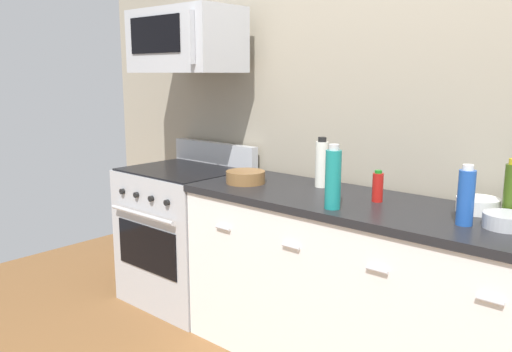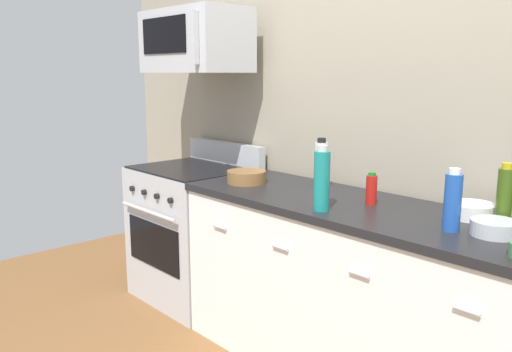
{
  "view_description": "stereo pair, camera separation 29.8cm",
  "coord_description": "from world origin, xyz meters",
  "px_view_note": "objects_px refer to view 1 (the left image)",
  "views": [
    {
      "loc": [
        1.24,
        -2.25,
        1.55
      ],
      "look_at": [
        -0.7,
        -0.05,
        0.97
      ],
      "focal_mm": 36.68,
      "sensor_mm": 36.0,
      "label": 1
    },
    {
      "loc": [
        1.45,
        -2.04,
        1.55
      ],
      "look_at": [
        -0.7,
        -0.05,
        0.97
      ],
      "focal_mm": 36.68,
      "sensor_mm": 36.0,
      "label": 2
    }
  ],
  "objects_px": {
    "bowl_steel_prep": "(506,220)",
    "bowl_wooden_salad": "(246,177)",
    "bottle_hot_sauce_red": "(378,187)",
    "bottle_sparkling_teal": "(333,178)",
    "bottle_soda_blue": "(466,197)",
    "bottle_vinegar_white": "(322,163)",
    "range_oven": "(186,234)",
    "microwave": "(186,41)",
    "bottle_olive_oil": "(511,191)",
    "bowl_white_ceramic": "(478,205)"
  },
  "relations": [
    {
      "from": "microwave",
      "to": "bowl_white_ceramic",
      "type": "height_order",
      "value": "microwave"
    },
    {
      "from": "bottle_vinegar_white",
      "to": "bowl_white_ceramic",
      "type": "height_order",
      "value": "bottle_vinegar_white"
    },
    {
      "from": "bottle_sparkling_teal",
      "to": "bottle_olive_oil",
      "type": "distance_m",
      "value": 0.77
    },
    {
      "from": "bottle_sparkling_teal",
      "to": "bottle_vinegar_white",
      "type": "bearing_deg",
      "value": 130.66
    },
    {
      "from": "bottle_soda_blue",
      "to": "bowl_wooden_salad",
      "type": "height_order",
      "value": "bottle_soda_blue"
    },
    {
      "from": "bowl_wooden_salad",
      "to": "bowl_white_ceramic",
      "type": "bearing_deg",
      "value": 10.38
    },
    {
      "from": "microwave",
      "to": "bowl_wooden_salad",
      "type": "relative_size",
      "value": 3.28
    },
    {
      "from": "bottle_olive_oil",
      "to": "microwave",
      "type": "bearing_deg",
      "value": -177.59
    },
    {
      "from": "bowl_white_ceramic",
      "to": "range_oven",
      "type": "bearing_deg",
      "value": -174.85
    },
    {
      "from": "microwave",
      "to": "bottle_sparkling_teal",
      "type": "xyz_separation_m",
      "value": [
        1.32,
        -0.27,
        -0.69
      ]
    },
    {
      "from": "bottle_sparkling_teal",
      "to": "bowl_wooden_salad",
      "type": "height_order",
      "value": "bottle_sparkling_teal"
    },
    {
      "from": "bottle_sparkling_teal",
      "to": "bottle_olive_oil",
      "type": "relative_size",
      "value": 1.14
    },
    {
      "from": "range_oven",
      "to": "microwave",
      "type": "height_order",
      "value": "microwave"
    },
    {
      "from": "bottle_sparkling_teal",
      "to": "bowl_wooden_salad",
      "type": "relative_size",
      "value": 1.34
    },
    {
      "from": "bottle_olive_oil",
      "to": "bottle_sparkling_teal",
      "type": "bearing_deg",
      "value": -152.88
    },
    {
      "from": "bowl_wooden_salad",
      "to": "bowl_steel_prep",
      "type": "height_order",
      "value": "bowl_wooden_salad"
    },
    {
      "from": "range_oven",
      "to": "bowl_wooden_salad",
      "type": "distance_m",
      "value": 0.79
    },
    {
      "from": "bottle_sparkling_teal",
      "to": "bottle_soda_blue",
      "type": "bearing_deg",
      "value": 13.86
    },
    {
      "from": "bottle_olive_oil",
      "to": "bottle_vinegar_white",
      "type": "bearing_deg",
      "value": 179.14
    },
    {
      "from": "bottle_soda_blue",
      "to": "bowl_white_ceramic",
      "type": "relative_size",
      "value": 1.33
    },
    {
      "from": "bottle_vinegar_white",
      "to": "bottle_sparkling_teal",
      "type": "distance_m",
      "value": 0.48
    },
    {
      "from": "bottle_hot_sauce_red",
      "to": "bowl_wooden_salad",
      "type": "distance_m",
      "value": 0.8
    },
    {
      "from": "bowl_steel_prep",
      "to": "bottle_olive_oil",
      "type": "bearing_deg",
      "value": 101.06
    },
    {
      "from": "range_oven",
      "to": "bottle_vinegar_white",
      "type": "xyz_separation_m",
      "value": [
        1.0,
        0.14,
        0.58
      ]
    },
    {
      "from": "range_oven",
      "to": "bowl_steel_prep",
      "type": "relative_size",
      "value": 5.84
    },
    {
      "from": "bottle_hot_sauce_red",
      "to": "bottle_olive_oil",
      "type": "bearing_deg",
      "value": 8.2
    },
    {
      "from": "range_oven",
      "to": "bowl_wooden_salad",
      "type": "height_order",
      "value": "range_oven"
    },
    {
      "from": "bottle_vinegar_white",
      "to": "bottle_sparkling_teal",
      "type": "height_order",
      "value": "bottle_sparkling_teal"
    },
    {
      "from": "bottle_hot_sauce_red",
      "to": "bottle_sparkling_teal",
      "type": "bearing_deg",
      "value": -109.04
    },
    {
      "from": "microwave",
      "to": "bowl_steel_prep",
      "type": "bearing_deg",
      "value": -1.65
    },
    {
      "from": "microwave",
      "to": "bottle_soda_blue",
      "type": "distance_m",
      "value": 2.01
    },
    {
      "from": "bottle_hot_sauce_red",
      "to": "bowl_white_ceramic",
      "type": "bearing_deg",
      "value": 15.48
    },
    {
      "from": "bottle_vinegar_white",
      "to": "bottle_olive_oil",
      "type": "distance_m",
      "value": 0.99
    },
    {
      "from": "bottle_soda_blue",
      "to": "bottle_sparkling_teal",
      "type": "bearing_deg",
      "value": -166.14
    },
    {
      "from": "range_oven",
      "to": "bowl_white_ceramic",
      "type": "height_order",
      "value": "range_oven"
    },
    {
      "from": "bottle_vinegar_white",
      "to": "bottle_soda_blue",
      "type": "bearing_deg",
      "value": -14.38
    },
    {
      "from": "microwave",
      "to": "bottle_olive_oil",
      "type": "distance_m",
      "value": 2.12
    },
    {
      "from": "bottle_soda_blue",
      "to": "bottle_vinegar_white",
      "type": "relative_size",
      "value": 0.92
    },
    {
      "from": "microwave",
      "to": "bowl_wooden_salad",
      "type": "distance_m",
      "value": 1.01
    },
    {
      "from": "bowl_steel_prep",
      "to": "bowl_wooden_salad",
      "type": "bearing_deg",
      "value": -178.12
    },
    {
      "from": "microwave",
      "to": "bowl_steel_prep",
      "type": "height_order",
      "value": "microwave"
    },
    {
      "from": "range_oven",
      "to": "bottle_sparkling_teal",
      "type": "relative_size",
      "value": 3.5
    },
    {
      "from": "bottle_soda_blue",
      "to": "bottle_olive_oil",
      "type": "bearing_deg",
      "value": 60.8
    },
    {
      "from": "microwave",
      "to": "bottle_vinegar_white",
      "type": "relative_size",
      "value": 2.65
    },
    {
      "from": "bottle_vinegar_white",
      "to": "bottle_olive_oil",
      "type": "height_order",
      "value": "bottle_vinegar_white"
    },
    {
      "from": "bottle_soda_blue",
      "to": "bottle_hot_sauce_red",
      "type": "relative_size",
      "value": 1.63
    },
    {
      "from": "bottle_olive_oil",
      "to": "bowl_wooden_salad",
      "type": "xyz_separation_m",
      "value": [
        -1.38,
        -0.19,
        -0.09
      ]
    },
    {
      "from": "bottle_soda_blue",
      "to": "bottle_vinegar_white",
      "type": "distance_m",
      "value": 0.91
    },
    {
      "from": "bowl_white_ceramic",
      "to": "bowl_steel_prep",
      "type": "bearing_deg",
      "value": -46.11
    },
    {
      "from": "bowl_wooden_salad",
      "to": "bowl_steel_prep",
      "type": "relative_size",
      "value": 1.24
    }
  ]
}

